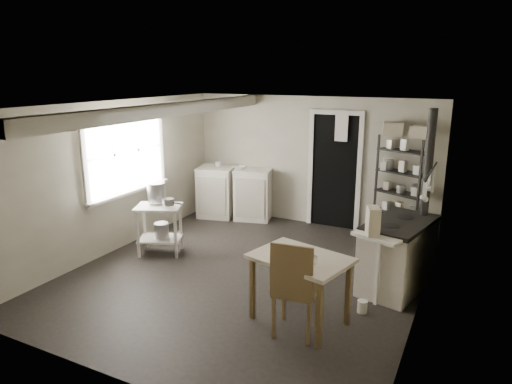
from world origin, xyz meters
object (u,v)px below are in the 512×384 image
at_px(stockpot, 156,192).
at_px(chair, 296,290).
at_px(flour_sack, 381,235).
at_px(work_table, 300,290).
at_px(stove, 398,256).
at_px(prep_table, 160,228).
at_px(base_cabinets, 235,194).
at_px(shelf_rack, 402,184).

xyz_separation_m(stockpot, chair, (2.77, -1.20, -0.45)).
distance_m(stockpot, flour_sack, 3.54).
bearing_deg(chair, work_table, 94.87).
xyz_separation_m(stockpot, stove, (3.54, 0.34, -0.50)).
bearing_deg(prep_table, chair, -22.72).
distance_m(stockpot, chair, 3.05).
xyz_separation_m(prep_table, flour_sack, (3.00, 1.67, -0.16)).
relative_size(base_cabinets, shelf_rack, 0.85).
distance_m(shelf_rack, stove, 1.90).
bearing_deg(flour_sack, prep_table, -150.80).
xyz_separation_m(work_table, chair, (0.04, -0.21, 0.10)).
height_order(prep_table, flour_sack, prep_table).
height_order(stockpot, stove, stockpot).
relative_size(prep_table, flour_sack, 1.42).
relative_size(shelf_rack, work_table, 1.69).
bearing_deg(stockpot, base_cabinets, 83.50).
relative_size(work_table, chair, 0.96).
xyz_separation_m(base_cabinets, shelf_rack, (3.01, 0.12, 0.49)).
bearing_deg(stove, work_table, -108.91).
distance_m(work_table, flour_sack, 2.61).
bearing_deg(flour_sack, work_table, -97.99).
relative_size(stockpot, shelf_rack, 0.17).
height_order(prep_table, stove, stove).
height_order(stockpot, flour_sack, stockpot).
bearing_deg(flour_sack, stove, -70.13).
bearing_deg(work_table, shelf_rack, 80.59).
bearing_deg(base_cabinets, chair, -66.11).
bearing_deg(stockpot, chair, -23.51).
xyz_separation_m(chair, flour_sack, (0.32, 2.79, -0.24)).
xyz_separation_m(shelf_rack, chair, (-0.48, -3.35, -0.46)).
bearing_deg(stove, chair, -104.11).
bearing_deg(stove, flour_sack, 122.40).
bearing_deg(prep_table, stockpot, 137.50).
height_order(stove, work_table, stove).
bearing_deg(flour_sack, stockpot, -152.72).
distance_m(prep_table, work_table, 2.79).
distance_m(stockpot, base_cabinets, 2.09).
bearing_deg(chair, shelf_rack, 75.76).
relative_size(stockpot, base_cabinets, 0.20).
bearing_deg(base_cabinets, flour_sack, -22.84).
bearing_deg(shelf_rack, base_cabinets, -154.34).
bearing_deg(stove, prep_table, -160.47).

